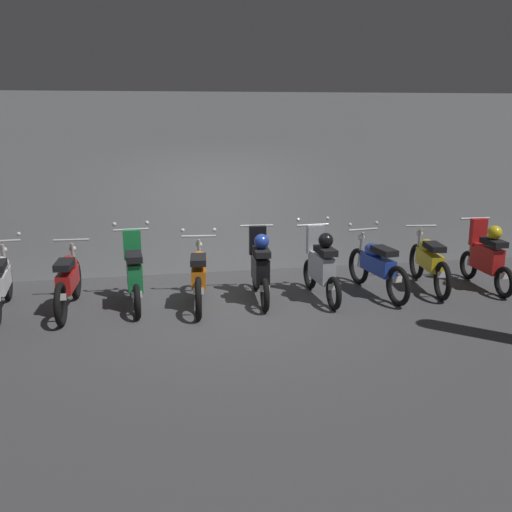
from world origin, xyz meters
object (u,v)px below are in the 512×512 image
at_px(motorbike_slot_2, 68,280).
at_px(motorbike_slot_9, 486,256).
at_px(motorbike_slot_5, 260,266).
at_px(motorbike_slot_7, 377,266).
at_px(motorbike_slot_3, 134,274).
at_px(motorbike_slot_8, 429,261).
at_px(motorbike_slot_4, 199,275).
at_px(motorbike_slot_6, 321,265).
at_px(motorbike_slot_1, 1,281).

bearing_deg(motorbike_slot_2, motorbike_slot_9, -0.51).
relative_size(motorbike_slot_5, motorbike_slot_7, 0.87).
distance_m(motorbike_slot_2, motorbike_slot_5, 3.02).
height_order(motorbike_slot_3, motorbike_slot_9, motorbike_slot_3).
bearing_deg(motorbike_slot_8, motorbike_slot_4, -177.75).
bearing_deg(motorbike_slot_6, motorbike_slot_9, 1.10).
bearing_deg(motorbike_slot_7, motorbike_slot_2, 179.45).
bearing_deg(motorbike_slot_5, motorbike_slot_1, 178.07).
distance_m(motorbike_slot_7, motorbike_slot_8, 1.02).
distance_m(motorbike_slot_2, motorbike_slot_7, 5.02).
bearing_deg(motorbike_slot_2, motorbike_slot_4, -2.27).
xyz_separation_m(motorbike_slot_1, motorbike_slot_5, (4.02, -0.14, 0.07)).
bearing_deg(motorbike_slot_7, motorbike_slot_5, 179.03).
distance_m(motorbike_slot_5, motorbike_slot_6, 1.01).
distance_m(motorbike_slot_3, motorbike_slot_5, 2.02).
relative_size(motorbike_slot_1, motorbike_slot_7, 1.00).
height_order(motorbike_slot_7, motorbike_slot_9, motorbike_slot_9).
distance_m(motorbike_slot_2, motorbike_slot_8, 6.03).
xyz_separation_m(motorbike_slot_2, motorbike_slot_9, (7.03, -0.06, 0.08)).
xyz_separation_m(motorbike_slot_5, motorbike_slot_9, (4.02, -0.05, 0.00)).
height_order(motorbike_slot_2, motorbike_slot_8, same).
bearing_deg(motorbike_slot_9, motorbike_slot_1, 178.69).
bearing_deg(motorbike_slot_4, motorbike_slot_1, 176.18).
bearing_deg(motorbike_slot_4, motorbike_slot_9, 0.20).
relative_size(motorbike_slot_4, motorbike_slot_5, 1.16).
bearing_deg(motorbike_slot_5, motorbike_slot_7, -0.97).
bearing_deg(motorbike_slot_3, motorbike_slot_6, -3.29).
bearing_deg(motorbike_slot_8, motorbike_slot_7, -172.91).
bearing_deg(motorbike_slot_4, motorbike_slot_3, 172.49).
bearing_deg(motorbike_slot_2, motorbike_slot_6, -1.71).
height_order(motorbike_slot_3, motorbike_slot_6, same).
height_order(motorbike_slot_1, motorbike_slot_3, motorbike_slot_3).
distance_m(motorbike_slot_4, motorbike_slot_5, 1.01).
relative_size(motorbike_slot_2, motorbike_slot_8, 1.00).
relative_size(motorbike_slot_3, motorbike_slot_6, 1.00).
relative_size(motorbike_slot_2, motorbike_slot_5, 1.16).
xyz_separation_m(motorbike_slot_4, motorbike_slot_9, (5.02, 0.02, 0.07)).
bearing_deg(motorbike_slot_6, motorbike_slot_3, 176.71).
distance_m(motorbike_slot_3, motorbike_slot_7, 4.02).
bearing_deg(motorbike_slot_8, motorbike_slot_6, -174.38).
bearing_deg(motorbike_slot_1, motorbike_slot_4, -3.82).
bearing_deg(motorbike_slot_4, motorbike_slot_7, 0.61).
xyz_separation_m(motorbike_slot_5, motorbike_slot_6, (1.00, -0.11, 0.00)).
bearing_deg(motorbike_slot_7, motorbike_slot_6, -175.87).
distance_m(motorbike_slot_1, motorbike_slot_7, 6.03).
relative_size(motorbike_slot_4, motorbike_slot_7, 1.00).
bearing_deg(motorbike_slot_3, motorbike_slot_5, -1.91).
distance_m(motorbike_slot_2, motorbike_slot_9, 7.03).
distance_m(motorbike_slot_3, motorbike_slot_8, 5.03).
bearing_deg(motorbike_slot_2, motorbike_slot_3, 3.05).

